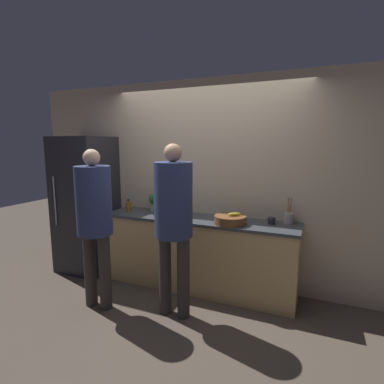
{
  "coord_description": "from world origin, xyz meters",
  "views": [
    {
      "loc": [
        1.34,
        -3.0,
        1.79
      ],
      "look_at": [
        0.0,
        0.13,
        1.25
      ],
      "focal_mm": 28.0,
      "sensor_mm": 36.0,
      "label": 1
    }
  ],
  "objects_px": {
    "utensil_crock": "(289,217)",
    "refrigerator": "(86,204)",
    "potted_plant": "(155,201)",
    "bottle_clear": "(189,211)",
    "person_left": "(94,214)",
    "bottle_green": "(156,207)",
    "person_center": "(173,213)",
    "fruit_bowl": "(230,220)",
    "cup_black": "(272,221)",
    "bottle_amber": "(129,207)"
  },
  "relations": [
    {
      "from": "cup_black",
      "to": "person_left",
      "type": "bearing_deg",
      "value": -151.52
    },
    {
      "from": "bottle_amber",
      "to": "potted_plant",
      "type": "xyz_separation_m",
      "value": [
        0.31,
        0.17,
        0.07
      ]
    },
    {
      "from": "person_left",
      "to": "bottle_amber",
      "type": "height_order",
      "value": "person_left"
    },
    {
      "from": "person_center",
      "to": "cup_black",
      "type": "bearing_deg",
      "value": 40.47
    },
    {
      "from": "fruit_bowl",
      "to": "bottle_amber",
      "type": "bearing_deg",
      "value": 176.81
    },
    {
      "from": "bottle_clear",
      "to": "cup_black",
      "type": "distance_m",
      "value": 1.01
    },
    {
      "from": "person_left",
      "to": "bottle_green",
      "type": "xyz_separation_m",
      "value": [
        0.27,
        0.84,
        -0.06
      ]
    },
    {
      "from": "bottle_green",
      "to": "cup_black",
      "type": "xyz_separation_m",
      "value": [
        1.45,
        0.09,
        -0.06
      ]
    },
    {
      "from": "refrigerator",
      "to": "utensil_crock",
      "type": "bearing_deg",
      "value": 5.08
    },
    {
      "from": "bottle_clear",
      "to": "potted_plant",
      "type": "xyz_separation_m",
      "value": [
        -0.55,
        0.12,
        0.06
      ]
    },
    {
      "from": "person_left",
      "to": "refrigerator",
      "type": "bearing_deg",
      "value": 136.77
    },
    {
      "from": "refrigerator",
      "to": "fruit_bowl",
      "type": "relative_size",
      "value": 5.23
    },
    {
      "from": "person_center",
      "to": "potted_plant",
      "type": "relative_size",
      "value": 7.26
    },
    {
      "from": "refrigerator",
      "to": "potted_plant",
      "type": "distance_m",
      "value": 1.03
    },
    {
      "from": "bottle_clear",
      "to": "bottle_green",
      "type": "bearing_deg",
      "value": -173.77
    },
    {
      "from": "person_center",
      "to": "cup_black",
      "type": "distance_m",
      "value": 1.15
    },
    {
      "from": "refrigerator",
      "to": "bottle_clear",
      "type": "bearing_deg",
      "value": 3.37
    },
    {
      "from": "cup_black",
      "to": "person_center",
      "type": "bearing_deg",
      "value": -139.53
    },
    {
      "from": "bottle_green",
      "to": "potted_plant",
      "type": "distance_m",
      "value": 0.2
    },
    {
      "from": "refrigerator",
      "to": "potted_plant",
      "type": "relative_size",
      "value": 7.65
    },
    {
      "from": "cup_black",
      "to": "potted_plant",
      "type": "height_order",
      "value": "potted_plant"
    },
    {
      "from": "fruit_bowl",
      "to": "person_center",
      "type": "bearing_deg",
      "value": -127.64
    },
    {
      "from": "utensil_crock",
      "to": "bottle_green",
      "type": "distance_m",
      "value": 1.63
    },
    {
      "from": "bottle_amber",
      "to": "person_left",
      "type": "bearing_deg",
      "value": -79.64
    },
    {
      "from": "person_left",
      "to": "utensil_crock",
      "type": "distance_m",
      "value": 2.16
    },
    {
      "from": "cup_black",
      "to": "utensil_crock",
      "type": "bearing_deg",
      "value": 32.16
    },
    {
      "from": "utensil_crock",
      "to": "refrigerator",
      "type": "bearing_deg",
      "value": -174.92
    },
    {
      "from": "person_left",
      "to": "utensil_crock",
      "type": "relative_size",
      "value": 5.85
    },
    {
      "from": "person_center",
      "to": "potted_plant",
      "type": "height_order",
      "value": "person_center"
    },
    {
      "from": "fruit_bowl",
      "to": "bottle_clear",
      "type": "xyz_separation_m",
      "value": [
        -0.57,
        0.13,
        0.02
      ]
    },
    {
      "from": "refrigerator",
      "to": "person_center",
      "type": "distance_m",
      "value": 1.81
    },
    {
      "from": "fruit_bowl",
      "to": "bottle_amber",
      "type": "relative_size",
      "value": 2.19
    },
    {
      "from": "utensil_crock",
      "to": "cup_black",
      "type": "relative_size",
      "value": 3.47
    },
    {
      "from": "person_center",
      "to": "bottle_amber",
      "type": "height_order",
      "value": "person_center"
    },
    {
      "from": "bottle_amber",
      "to": "potted_plant",
      "type": "height_order",
      "value": "potted_plant"
    },
    {
      "from": "utensil_crock",
      "to": "bottle_green",
      "type": "xyz_separation_m",
      "value": [
        -1.62,
        -0.2,
        0.03
      ]
    },
    {
      "from": "bottle_green",
      "to": "bottle_clear",
      "type": "distance_m",
      "value": 0.45
    },
    {
      "from": "person_center",
      "to": "potted_plant",
      "type": "distance_m",
      "value": 1.07
    },
    {
      "from": "person_center",
      "to": "fruit_bowl",
      "type": "bearing_deg",
      "value": 52.36
    },
    {
      "from": "bottle_green",
      "to": "bottle_amber",
      "type": "distance_m",
      "value": 0.42
    },
    {
      "from": "person_left",
      "to": "bottle_green",
      "type": "bearing_deg",
      "value": 72.32
    },
    {
      "from": "refrigerator",
      "to": "bottle_amber",
      "type": "distance_m",
      "value": 0.7
    },
    {
      "from": "fruit_bowl",
      "to": "cup_black",
      "type": "distance_m",
      "value": 0.47
    },
    {
      "from": "bottle_green",
      "to": "person_left",
      "type": "bearing_deg",
      "value": -107.68
    },
    {
      "from": "potted_plant",
      "to": "fruit_bowl",
      "type": "bearing_deg",
      "value": -12.7
    },
    {
      "from": "utensil_crock",
      "to": "bottle_clear",
      "type": "bearing_deg",
      "value": -172.68
    },
    {
      "from": "person_left",
      "to": "fruit_bowl",
      "type": "height_order",
      "value": "person_left"
    },
    {
      "from": "fruit_bowl",
      "to": "bottle_amber",
      "type": "height_order",
      "value": "bottle_amber"
    },
    {
      "from": "potted_plant",
      "to": "cup_black",
      "type": "bearing_deg",
      "value": -2.84
    },
    {
      "from": "refrigerator",
      "to": "potted_plant",
      "type": "height_order",
      "value": "refrigerator"
    }
  ]
}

